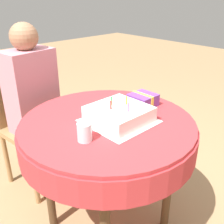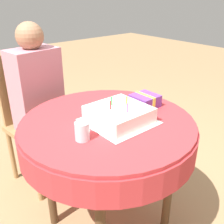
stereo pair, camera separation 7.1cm
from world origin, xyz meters
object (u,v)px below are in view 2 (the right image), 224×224
(birthday_cake, at_px, (119,114))
(gift_box, at_px, (145,101))
(drinking_glass, at_px, (82,131))
(person, at_px, (39,95))
(chair, at_px, (34,116))

(birthday_cake, relative_size, gift_box, 1.89)
(drinking_glass, relative_size, gift_box, 0.59)
(person, height_order, birthday_cake, person)
(drinking_glass, distance_m, gift_box, 0.50)
(drinking_glass, bearing_deg, chair, 81.11)
(person, relative_size, gift_box, 8.33)
(birthday_cake, xyz_separation_m, gift_box, (0.25, 0.05, -0.01))
(chair, distance_m, drinking_glass, 0.92)
(chair, xyz_separation_m, gift_box, (0.36, -0.78, 0.27))
(chair, bearing_deg, gift_box, -71.84)
(birthday_cake, bearing_deg, gift_box, 11.68)
(birthday_cake, bearing_deg, person, 98.10)
(person, distance_m, gift_box, 0.77)
(gift_box, bearing_deg, person, 117.31)
(birthday_cake, bearing_deg, chair, 97.94)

